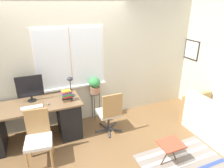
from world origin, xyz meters
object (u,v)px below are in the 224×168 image
Objects in this scene: desk_lamp at (70,82)px; monitor at (30,88)px; desk_chair_wooden at (38,137)px; mouse at (48,104)px; potted_plant at (95,85)px; office_chair_swivel at (110,112)px; couch_loveseat at (217,123)px; folding_stool at (171,145)px; plant_stand at (95,97)px; keyboard at (32,107)px; book_stack at (67,96)px.

monitor is at bearing 174.61° from desk_lamp.
mouse is at bearing 69.87° from desk_chair_wooden.
mouse is at bearing -158.12° from potted_plant.
couch_loveseat is (1.88, -0.93, -0.17)m from office_chair_swivel.
desk_lamp reaches higher than folding_stool.
plant_stand reaches higher than folding_stool.
keyboard is at bearing 145.80° from folding_stool.
desk_chair_wooden is at bearing -145.05° from potted_plant.
mouse is 0.05× the size of couch_loveseat.
potted_plant is at bearing 29.96° from book_stack.
potted_plant reaches higher than folding_stool.
book_stack is at bearing -23.36° from monitor.
potted_plant is at bearing 42.14° from desk_chair_wooden.
monitor is at bearing 66.88° from couch_loveseat.
keyboard is 0.28m from mouse.
keyboard is 0.93× the size of folding_stool.
book_stack reaches higher than desk_chair_wooden.
mouse is (0.28, 0.01, 0.01)m from keyboard.
keyboard is 0.40× the size of desk_chair_wooden.
monitor reaches higher than keyboard.
plant_stand is (1.26, 0.88, 0.08)m from desk_chair_wooden.
plant_stand is 1.66× the size of folding_stool.
mouse is at bearing -46.86° from monitor.
desk_lamp is at bearing -30.68° from office_chair_swivel.
keyboard is 3.49m from couch_loveseat.
mouse is at bearing 1.20° from keyboard.
book_stack is at bearing 2.36° from keyboard.
plant_stand is at bearing 111.47° from folding_stool.
desk_lamp reaches higher than desk_chair_wooden.
desk_chair_wooden reaches higher than folding_stool.
keyboard is at bearing -162.28° from plant_stand.
keyboard is 0.56× the size of plant_stand.
couch_loveseat is 1.32m from folding_stool.
monitor is 1.25× the size of desk_lamp.
potted_plant reaches higher than plant_stand.
keyboard is at bearing 71.35° from couch_loveseat.
mouse reaches higher than folding_stool.
office_chair_swivel is at bearing 63.77° from couch_loveseat.
office_chair_swivel is at bearing -7.34° from keyboard.
plant_stand is at bearing 17.72° from keyboard.
desk_chair_wooden is (-0.70, -0.68, -0.58)m from desk_lamp.
potted_plant reaches higher than desk_chair_wooden.
mouse is 0.20× the size of potted_plant.
office_chair_swivel is at bearing -31.21° from desk_lamp.
keyboard is at bearing -162.28° from potted_plant.
desk_lamp is (0.74, 0.22, 0.28)m from keyboard.
folding_stool is (0.59, -1.17, -0.11)m from office_chair_swivel.
book_stack is 0.86m from desk_chair_wooden.
couch_loveseat is (3.26, -1.39, -0.75)m from monitor.
book_stack is at bearing -150.04° from plant_stand.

